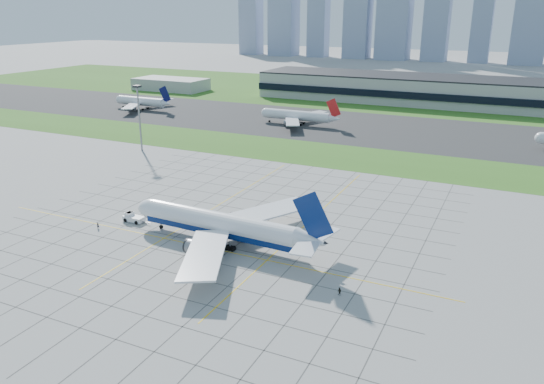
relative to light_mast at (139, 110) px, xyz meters
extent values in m
plane|color=#979792|center=(70.00, -65.00, -16.18)|extent=(1400.00, 1400.00, 0.00)
cube|color=#33631C|center=(70.00, 25.00, -16.16)|extent=(700.00, 35.00, 0.04)
cube|color=#383838|center=(70.00, 80.00, -16.15)|extent=(700.00, 75.00, 0.04)
cube|color=#33631C|center=(70.00, 190.00, -16.16)|extent=(700.00, 145.00, 0.04)
cube|color=#474744|center=(22.00, -55.00, -16.17)|extent=(0.18, 130.00, 0.02)
cube|color=#474744|center=(30.00, -55.00, -16.17)|extent=(0.18, 130.00, 0.02)
cube|color=#474744|center=(38.00, -55.00, -16.17)|extent=(0.18, 130.00, 0.02)
cube|color=#474744|center=(46.00, -55.00, -16.17)|extent=(0.18, 130.00, 0.02)
cube|color=#474744|center=(54.00, -55.00, -16.17)|extent=(0.18, 130.00, 0.02)
cube|color=#474744|center=(62.00, -55.00, -16.17)|extent=(0.18, 130.00, 0.02)
cube|color=#474744|center=(70.00, -55.00, -16.17)|extent=(0.18, 130.00, 0.02)
cube|color=#474744|center=(78.00, -55.00, -16.17)|extent=(0.18, 130.00, 0.02)
cube|color=#474744|center=(86.00, -55.00, -16.17)|extent=(0.18, 130.00, 0.02)
cube|color=#474744|center=(94.00, -55.00, -16.17)|extent=(0.18, 130.00, 0.02)
cube|color=#474744|center=(102.00, -55.00, -16.17)|extent=(0.18, 130.00, 0.02)
cube|color=#474744|center=(110.00, -55.00, -16.17)|extent=(0.18, 130.00, 0.02)
cube|color=#474744|center=(118.00, -55.00, -16.17)|extent=(0.18, 130.00, 0.02)
cube|color=#474744|center=(70.00, -105.00, -16.17)|extent=(110.00, 0.18, 0.02)
cube|color=#474744|center=(70.00, -97.00, -16.17)|extent=(110.00, 0.18, 0.02)
cube|color=#474744|center=(70.00, -89.00, -16.17)|extent=(110.00, 0.18, 0.02)
cube|color=#474744|center=(70.00, -81.00, -16.17)|extent=(110.00, 0.18, 0.02)
cube|color=#474744|center=(70.00, -73.00, -16.17)|extent=(110.00, 0.18, 0.02)
cube|color=#474744|center=(70.00, -65.00, -16.17)|extent=(110.00, 0.18, 0.02)
cube|color=#474744|center=(70.00, -57.00, -16.17)|extent=(110.00, 0.18, 0.02)
cube|color=#474744|center=(70.00, -49.00, -16.17)|extent=(110.00, 0.18, 0.02)
cube|color=#474744|center=(70.00, -41.00, -16.17)|extent=(110.00, 0.18, 0.02)
cube|color=#474744|center=(70.00, -33.00, -16.17)|extent=(110.00, 0.18, 0.02)
cube|color=#474744|center=(70.00, -25.00, -16.17)|extent=(110.00, 0.18, 0.02)
cube|color=#474744|center=(70.00, -17.00, -16.17)|extent=(110.00, 0.18, 0.02)
cube|color=#474744|center=(70.00, -9.00, -16.17)|extent=(110.00, 0.18, 0.02)
cube|color=#474744|center=(70.00, -1.00, -16.17)|extent=(110.00, 0.18, 0.02)
cube|color=yellow|center=(70.00, -67.00, -16.16)|extent=(120.00, 0.25, 0.03)
cube|color=yellow|center=(60.00, -45.00, -16.16)|extent=(0.25, 100.00, 0.03)
cube|color=yellow|center=(88.00, -45.00, -16.16)|extent=(0.25, 100.00, 0.03)
cube|color=#B7B7B2|center=(110.00, 165.00, -8.68)|extent=(260.00, 42.00, 15.00)
cube|color=black|center=(110.00, 143.50, -9.18)|extent=(260.00, 1.00, 4.00)
cube|color=black|center=(110.00, 165.00, -0.78)|extent=(260.00, 42.00, 0.80)
cube|color=#B7B7B2|center=(-90.00, 145.00, -12.18)|extent=(50.00, 25.00, 8.00)
cylinder|color=gray|center=(0.00, 0.00, -3.68)|extent=(0.70, 0.70, 25.00)
cube|color=black|center=(0.00, 0.00, 9.02)|extent=(2.50, 2.50, 0.80)
cube|color=#8996B3|center=(-188.00, 455.00, 17.82)|extent=(24.00, 21.60, 68.00)
cube|color=#8996B3|center=(-98.00, 455.00, 31.32)|extent=(22.00, 19.80, 95.00)
cube|color=#8996B3|center=(-8.00, 455.00, 20.82)|extent=(35.00, 31.50, 74.00)
cube|color=#8996B3|center=(38.00, 455.00, 42.82)|extent=(26.00, 23.40, 118.00)
cube|color=#8996B3|center=(84.00, 455.00, 27.82)|extent=(20.00, 18.00, 88.00)
cylinder|color=white|center=(73.72, -63.03, -11.25)|extent=(40.68, 6.93, 5.28)
cube|color=navy|center=(73.72, -63.03, -12.92)|extent=(40.67, 6.57, 1.41)
ellipsoid|color=white|center=(53.48, -62.21, -11.25)|extent=(8.66, 5.62, 5.28)
cube|color=black|center=(51.55, -62.13, -10.81)|extent=(2.05, 2.89, 0.53)
cone|color=white|center=(97.03, -63.98, -10.99)|extent=(7.24, 5.30, 5.02)
cube|color=navy|center=(97.47, -64.00, -5.09)|extent=(9.61, 0.83, 11.24)
cube|color=white|center=(79.57, -49.17, -12.13)|extent=(18.69, 25.47, 0.85)
cube|color=white|center=(78.42, -77.32, -12.13)|extent=(17.16, 25.76, 0.85)
cylinder|color=slate|center=(74.09, -53.79, -13.89)|extent=(5.85, 3.58, 3.35)
cylinder|color=slate|center=(73.34, -72.27, -13.89)|extent=(5.85, 3.58, 3.35)
cylinder|color=gray|center=(55.68, -62.29, -15.04)|extent=(0.33, 0.33, 2.29)
cylinder|color=black|center=(55.68, -62.29, -15.70)|extent=(0.99, 0.48, 0.97)
cylinder|color=black|center=(78.23, -60.39, -15.61)|extent=(1.19, 1.10, 1.14)
cylinder|color=black|center=(78.00, -66.02, -15.61)|extent=(1.19, 1.10, 1.14)
cube|color=white|center=(46.39, -61.49, -15.33)|extent=(5.79, 2.88, 1.33)
cube|color=white|center=(44.87, -61.43, -14.38)|extent=(1.79, 2.15, 1.04)
cube|color=black|center=(44.87, -61.43, -14.19)|extent=(1.59, 1.95, 0.66)
cube|color=gray|center=(50.46, -61.65, -15.61)|extent=(2.85, 0.29, 0.17)
cylinder|color=black|center=(44.54, -60.18, -15.66)|extent=(1.06, 0.52, 1.04)
cylinder|color=black|center=(44.44, -62.64, -15.66)|extent=(1.06, 0.52, 1.04)
cylinder|color=black|center=(48.33, -60.33, -15.66)|extent=(1.06, 0.52, 1.04)
cylinder|color=black|center=(48.23, -62.79, -15.66)|extent=(1.06, 0.52, 1.04)
imported|color=black|center=(41.12, -69.15, -15.39)|extent=(0.55, 0.67, 1.58)
imported|color=black|center=(107.45, -74.75, -15.35)|extent=(1.02, 0.96, 1.67)
cylinder|color=white|center=(-59.23, 74.21, -11.68)|extent=(29.93, 4.80, 4.80)
cube|color=#070A46|center=(-42.60, 74.21, -6.68)|extent=(7.46, 0.40, 9.15)
cube|color=white|center=(-57.15, 85.21, -12.48)|extent=(13.89, 20.66, 0.40)
cube|color=white|center=(-57.15, 63.21, -12.48)|extent=(13.89, 20.66, 0.40)
cylinder|color=black|center=(-56.73, 76.41, -15.68)|extent=(1.00, 1.00, 1.00)
cylinder|color=black|center=(-56.73, 72.01, -15.68)|extent=(1.00, 1.00, 1.00)
cylinder|color=white|center=(36.15, 72.78, -11.68)|extent=(33.34, 4.80, 4.80)
cube|color=red|center=(54.67, 72.78, -6.68)|extent=(7.46, 0.40, 9.15)
cube|color=white|center=(38.46, 83.78, -12.48)|extent=(13.89, 20.66, 0.40)
cube|color=white|center=(38.46, 61.78, -12.48)|extent=(13.89, 20.66, 0.40)
cylinder|color=black|center=(38.93, 74.98, -15.68)|extent=(1.00, 1.00, 1.00)
cylinder|color=black|center=(38.93, 70.58, -15.68)|extent=(1.00, 1.00, 1.00)
camera|label=1|loc=(134.77, -162.79, 36.42)|focal=35.00mm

